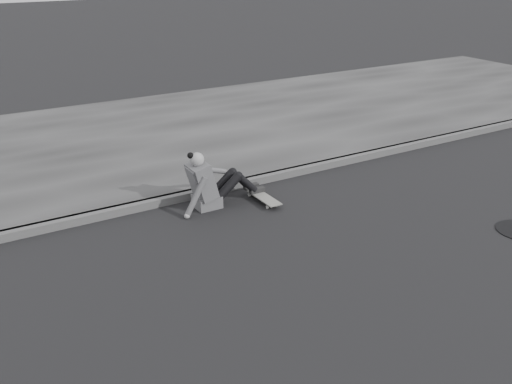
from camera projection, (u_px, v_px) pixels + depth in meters
ground at (346, 255)px, 7.04m from camera, size 80.00×80.00×0.00m
curb at (243, 183)px, 9.05m from camera, size 24.00×0.16×0.12m
sidewalk at (169, 134)px, 11.44m from camera, size 24.00×6.00×0.12m
skateboard at (263, 197)px, 8.51m from camera, size 0.20×0.78×0.09m
seated_woman at (211, 183)px, 8.25m from camera, size 1.38×0.46×0.88m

